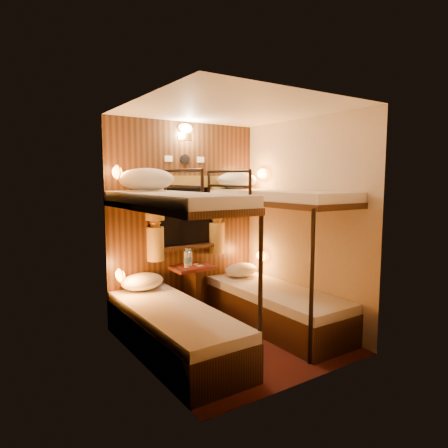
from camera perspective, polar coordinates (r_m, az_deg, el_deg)
floor at (r=4.42m, az=1.20°, el=-16.33°), size 2.10×2.10×0.00m
ceiling at (r=4.13m, az=1.28°, el=16.06°), size 2.10×2.10×0.00m
wall_back at (r=4.99m, az=-5.69°, el=0.56°), size 2.40×0.00×2.40m
wall_front at (r=3.31m, az=11.75°, el=-2.57°), size 2.40×0.00×2.40m
wall_left at (r=3.63m, az=-11.81°, el=-1.78°), size 0.00×2.40×2.40m
wall_right at (r=4.75m, az=11.17°, el=0.16°), size 0.00×2.40×2.40m
back_panel at (r=4.98m, az=-5.61°, el=0.54°), size 2.00×0.03×2.40m
bunk_left at (r=3.97m, az=-7.18°, el=-10.47°), size 0.72×1.90×1.82m
bunk_right at (r=4.67m, az=7.31°, el=-7.87°), size 0.72×1.90×1.82m
window at (r=4.96m, az=-5.44°, el=0.29°), size 1.00×0.12×0.79m
curtains at (r=4.92m, az=-5.27°, el=1.22°), size 1.10×0.22×1.00m
back_fixtures at (r=4.95m, az=-5.55°, el=12.63°), size 0.54×0.09×0.48m
reading_lamps at (r=4.69m, az=-3.68°, el=0.68°), size 2.00×0.20×1.25m
table at (r=4.97m, az=-4.49°, el=-8.69°), size 0.50×0.34×0.66m
bottle_left at (r=4.82m, az=-5.36°, el=-5.07°), size 0.07×0.07×0.23m
bottle_right at (r=4.93m, az=-4.91°, el=-4.92°), size 0.06×0.06×0.21m
sachet_a at (r=4.91m, az=-3.46°, el=-5.98°), size 0.10×0.09×0.01m
sachet_b at (r=5.01m, az=-3.99°, el=-5.75°), size 0.09×0.08×0.01m
pillow_lower_left at (r=4.66m, az=-11.59°, el=-8.05°), size 0.49×0.35×0.19m
pillow_lower_right at (r=5.18m, az=2.45°, el=-6.57°), size 0.44×0.32×0.17m
pillow_upper_left at (r=4.34m, az=-10.95°, el=6.29°), size 0.61×0.43×0.24m
pillow_upper_right at (r=5.13m, az=1.87°, el=6.28°), size 0.54×0.39×0.21m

